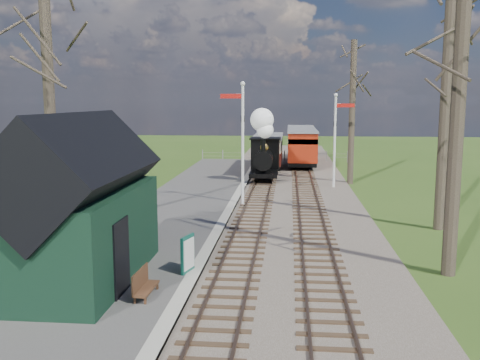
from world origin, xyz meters
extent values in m
plane|color=#335119|center=(0.00, 0.00, 0.00)|extent=(140.00, 140.00, 0.00)
ellipsoid|color=#385B23|center=(-25.00, 60.00, -14.76)|extent=(57.60, 36.00, 16.20)
ellipsoid|color=#385B23|center=(10.00, 65.00, -18.04)|extent=(70.40, 44.00, 19.80)
ellipsoid|color=#385B23|center=(-8.00, 70.00, -16.40)|extent=(64.00, 40.00, 18.00)
cube|color=brown|center=(1.30, 22.00, 0.05)|extent=(8.00, 60.00, 0.10)
cube|color=brown|center=(-0.50, 22.00, 0.14)|extent=(0.07, 60.00, 0.12)
cube|color=brown|center=(0.50, 22.00, 0.14)|extent=(0.07, 60.00, 0.12)
cube|color=#38281C|center=(0.00, 22.00, 0.10)|extent=(1.60, 60.00, 0.09)
cube|color=brown|center=(2.10, 22.00, 0.14)|extent=(0.07, 60.00, 0.12)
cube|color=brown|center=(3.10, 22.00, 0.14)|extent=(0.07, 60.00, 0.12)
cube|color=#38281C|center=(2.60, 22.00, 0.10)|extent=(1.60, 60.00, 0.09)
cube|color=#474442|center=(-3.50, 14.00, 0.10)|extent=(5.00, 44.00, 0.20)
cube|color=#B2AD9E|center=(-1.20, 14.00, 0.10)|extent=(0.40, 44.00, 0.21)
cube|color=black|center=(-4.30, 4.00, 1.50)|extent=(3.00, 6.00, 2.60)
cube|color=black|center=(-4.30, 4.00, 3.35)|extent=(3.25, 6.30, 3.25)
cube|color=black|center=(-2.78, 3.00, 1.20)|extent=(0.06, 1.20, 2.00)
cylinder|color=silver|center=(-0.70, 16.00, 3.00)|extent=(0.14, 0.14, 6.00)
sphere|color=silver|center=(-0.70, 16.00, 6.10)|extent=(0.24, 0.24, 0.24)
cube|color=#B7140F|center=(-1.25, 16.00, 5.50)|extent=(1.10, 0.08, 0.22)
cube|color=black|center=(-0.70, 16.00, 4.40)|extent=(0.18, 0.06, 0.30)
cylinder|color=silver|center=(4.30, 22.00, 2.75)|extent=(0.14, 0.14, 5.50)
sphere|color=silver|center=(4.30, 22.00, 5.60)|extent=(0.24, 0.24, 0.24)
cube|color=#B7140F|center=(4.85, 22.00, 5.00)|extent=(1.10, 0.08, 0.22)
cube|color=black|center=(4.30, 22.00, 3.90)|extent=(0.18, 0.06, 0.30)
cylinder|color=#382D23|center=(-7.30, 9.00, 5.50)|extent=(0.41, 0.41, 11.00)
cylinder|color=#382D23|center=(6.50, 6.00, 6.00)|extent=(0.42, 0.42, 12.00)
cylinder|color=#382D23|center=(7.80, 12.00, 5.00)|extent=(0.40, 0.40, 10.00)
cylinder|color=#382D23|center=(5.50, 24.00, 4.50)|extent=(0.39, 0.39, 9.00)
cube|color=slate|center=(0.30, 36.00, 0.75)|extent=(12.60, 0.02, 0.01)
cube|color=slate|center=(0.30, 36.00, 0.45)|extent=(12.60, 0.02, 0.02)
cylinder|color=slate|center=(0.30, 36.00, 0.50)|extent=(0.08, 0.08, 1.00)
cube|color=black|center=(0.00, 24.28, 0.66)|extent=(1.75, 4.12, 0.26)
cylinder|color=black|center=(0.00, 23.66, 1.59)|extent=(1.13, 2.68, 1.13)
cube|color=black|center=(0.00, 25.51, 1.69)|extent=(1.85, 1.65, 2.06)
cylinder|color=black|center=(0.00, 22.63, 2.52)|extent=(0.29, 0.29, 0.82)
sphere|color=#C28B39|center=(0.00, 23.97, 2.31)|extent=(0.54, 0.54, 0.54)
sphere|color=white|center=(0.10, 22.63, 3.49)|extent=(1.03, 1.03, 1.03)
sphere|color=white|center=(-0.10, 22.73, 4.11)|extent=(1.44, 1.44, 1.44)
cylinder|color=black|center=(-0.50, 23.04, 0.53)|extent=(0.10, 0.66, 0.66)
cylinder|color=black|center=(0.50, 23.04, 0.53)|extent=(0.10, 0.66, 0.66)
cube|color=black|center=(0.00, 30.28, 0.56)|extent=(1.96, 7.21, 0.31)
cube|color=maroon|center=(0.00, 30.28, 1.18)|extent=(2.06, 7.21, 0.93)
cube|color=beige|center=(0.00, 30.28, 2.10)|extent=(2.06, 7.21, 0.93)
cube|color=slate|center=(0.00, 30.28, 2.62)|extent=(2.16, 7.41, 0.12)
cube|color=black|center=(2.60, 31.74, 0.58)|extent=(2.09, 5.49, 0.33)
cube|color=#99210C|center=(2.60, 31.74, 1.24)|extent=(2.20, 5.49, 0.99)
cube|color=beige|center=(2.60, 31.74, 2.23)|extent=(2.20, 5.49, 0.99)
cube|color=slate|center=(2.60, 31.74, 2.78)|extent=(2.31, 5.71, 0.13)
cube|color=black|center=(2.60, 37.24, 0.58)|extent=(2.09, 5.49, 0.33)
cube|color=#99210C|center=(2.60, 37.24, 1.24)|extent=(2.20, 5.49, 0.99)
cube|color=beige|center=(2.60, 37.24, 2.23)|extent=(2.20, 5.49, 0.99)
cube|color=slate|center=(2.60, 37.24, 2.78)|extent=(2.31, 5.71, 0.13)
cube|color=#114F40|center=(-1.39, 4.94, 0.76)|extent=(0.29, 0.76, 1.12)
cube|color=silver|center=(-1.34, 4.93, 0.76)|extent=(0.20, 0.64, 0.91)
cube|color=#4A2C1A|center=(-2.09, 2.86, 0.41)|extent=(0.41, 1.28, 0.05)
cube|color=#4A2C1A|center=(-2.25, 2.86, 0.65)|extent=(0.09, 1.26, 0.54)
cube|color=#4A2C1A|center=(-1.96, 2.32, 0.29)|extent=(0.05, 0.05, 0.18)
cube|color=#4A2C1A|center=(-2.23, 3.40, 0.29)|extent=(0.05, 0.05, 0.18)
imported|color=black|center=(-3.13, 3.19, 0.93)|extent=(0.40, 0.57, 1.46)
camera|label=1|loc=(1.59, -10.29, 5.30)|focal=40.00mm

